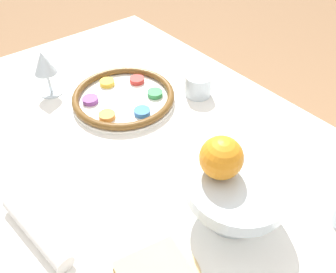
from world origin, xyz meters
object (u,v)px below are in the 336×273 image
fruit_stand (236,189)px  seder_plate (124,97)px  wine_glass (44,65)px  napkin_roll (36,231)px  cup_near (198,85)px  orange_fruit (221,158)px

fruit_stand → seder_plate: bearing=174.3°
wine_glass → napkin_roll: (0.43, -0.22, -0.08)m
seder_plate → wine_glass: bearing=-139.8°
seder_plate → wine_glass: size_ratio=2.17×
wine_glass → cup_near: 0.44m
cup_near → napkin_roll: bearing=-74.9°
fruit_stand → cup_near: size_ratio=2.46×
seder_plate → orange_fruit: 0.45m
seder_plate → fruit_stand: fruit_stand is taller
fruit_stand → orange_fruit: size_ratio=2.43×
seder_plate → napkin_roll: (0.26, -0.37, 0.00)m
orange_fruit → napkin_roll: size_ratio=0.39×
orange_fruit → fruit_stand: bearing=18.8°
wine_glass → napkin_roll: bearing=-27.4°
seder_plate → fruit_stand: size_ratio=1.51×
wine_glass → cup_near: size_ratio=1.71×
seder_plate → wine_glass: wine_glass is taller
seder_plate → cup_near: size_ratio=3.71×
wine_glass → orange_fruit: size_ratio=1.69×
orange_fruit → napkin_roll: orange_fruit is taller
fruit_stand → orange_fruit: orange_fruit is taller
wine_glass → cup_near: wine_glass is taller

